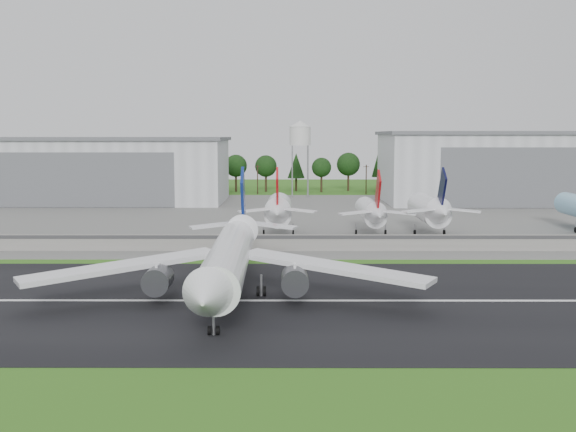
{
  "coord_description": "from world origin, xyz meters",
  "views": [
    {
      "loc": [
        -8.78,
        -91.67,
        23.71
      ],
      "look_at": [
        -9.18,
        40.0,
        9.0
      ],
      "focal_mm": 45.0,
      "sensor_mm": 36.0,
      "label": 1
    }
  ],
  "objects_px": {
    "parked_jet_red_b": "(372,212)",
    "parked_jet_navy": "(431,210)",
    "parked_jet_red_a": "(278,210)",
    "main_airliner": "(228,268)"
  },
  "relations": [
    {
      "from": "parked_jet_red_b",
      "to": "parked_jet_navy",
      "type": "bearing_deg",
      "value": 0.31
    },
    {
      "from": "parked_jet_red_a",
      "to": "parked_jet_red_b",
      "type": "xyz_separation_m",
      "value": [
        21.94,
        -0.08,
        -0.49
      ]
    },
    {
      "from": "parked_jet_navy",
      "to": "parked_jet_red_b",
      "type": "bearing_deg",
      "value": -179.69
    },
    {
      "from": "main_airliner",
      "to": "parked_jet_red_a",
      "type": "distance_m",
      "value": 67.32
    },
    {
      "from": "main_airliner",
      "to": "parked_jet_red_a",
      "type": "height_order",
      "value": "main_airliner"
    },
    {
      "from": "main_airliner",
      "to": "parked_jet_red_b",
      "type": "relative_size",
      "value": 1.89
    },
    {
      "from": "main_airliner",
      "to": "parked_jet_navy",
      "type": "xyz_separation_m",
      "value": [
        41.9,
        67.03,
        1.5
      ]
    },
    {
      "from": "parked_jet_red_a",
      "to": "parked_jet_red_b",
      "type": "distance_m",
      "value": 21.94
    },
    {
      "from": "parked_jet_red_b",
      "to": "parked_jet_red_a",
      "type": "bearing_deg",
      "value": 179.8
    },
    {
      "from": "main_airliner",
      "to": "parked_jet_red_b",
      "type": "distance_m",
      "value": 72.57
    }
  ]
}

